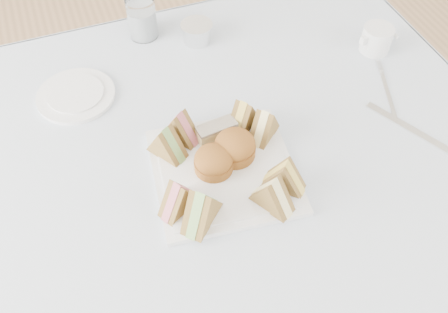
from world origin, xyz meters
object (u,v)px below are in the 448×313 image
object	(u,v)px
table	(250,244)
water_glass	(142,18)
serving_plate	(224,171)
creamer_jug	(377,39)

from	to	relation	value
table	water_glass	distance (m)	0.62
table	water_glass	bearing A→B (deg)	104.74
table	serving_plate	bearing A→B (deg)	-160.92
table	creamer_jug	xyz separation A→B (m)	(0.38, 0.19, 0.41)
water_glass	serving_plate	bearing A→B (deg)	-85.96
serving_plate	creamer_jug	distance (m)	0.50
table	water_glass	size ratio (longest dim) A/B	9.07
creamer_jug	table	bearing A→B (deg)	-162.87
table	water_glass	world-z (taller)	water_glass
table	serving_plate	xyz separation A→B (m)	(-0.08, -0.03, 0.38)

